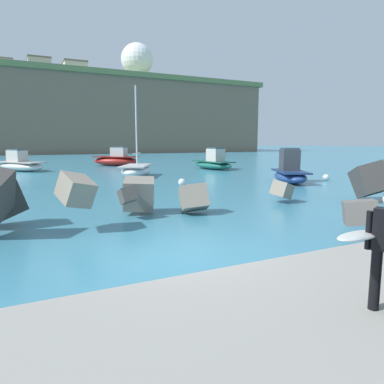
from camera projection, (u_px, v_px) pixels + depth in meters
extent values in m
plane|color=teal|center=(177.00, 255.00, 8.42)|extent=(400.00, 400.00, 0.00)
cube|color=gray|center=(296.00, 328.00, 4.85)|extent=(48.00, 4.40, 0.24)
cube|color=#605B56|center=(360.00, 212.00, 9.76)|extent=(1.23, 1.29, 0.81)
cube|color=gray|center=(282.00, 190.00, 15.55)|extent=(1.04, 0.94, 0.92)
cube|color=gray|center=(76.00, 190.00, 10.42)|extent=(1.18, 1.30, 1.16)
cube|color=gray|center=(194.00, 198.00, 13.14)|extent=(1.19, 1.33, 1.20)
cube|color=#3D3A38|center=(370.00, 180.00, 15.84)|extent=(1.67, 1.92, 1.86)
cube|color=#4C4944|center=(128.00, 195.00, 12.12)|extent=(0.59, 0.73, 0.73)
cube|color=slate|center=(139.00, 193.00, 13.15)|extent=(1.44, 1.60, 1.28)
cylinder|color=black|center=(375.00, 280.00, 5.10)|extent=(0.15, 0.15, 0.90)
cylinder|color=black|center=(369.00, 230.00, 5.08)|extent=(0.09, 0.09, 0.56)
ellipsoid|color=white|center=(362.00, 235.00, 5.05)|extent=(2.04, 1.22, 0.37)
cube|color=black|center=(376.00, 219.00, 5.78)|extent=(0.12, 0.07, 0.16)
ellipsoid|color=navy|center=(290.00, 177.00, 23.19)|extent=(3.55, 4.62, 0.79)
cube|color=navy|center=(290.00, 171.00, 23.14)|extent=(3.27, 4.25, 0.10)
cube|color=#33383D|center=(289.00, 160.00, 23.36)|extent=(1.55, 1.63, 1.38)
cube|color=#334C5B|center=(290.00, 149.00, 23.25)|extent=(1.40, 1.47, 0.12)
ellipsoid|color=maroon|center=(116.00, 161.00, 39.73)|extent=(5.33, 4.88, 1.05)
cube|color=maroon|center=(116.00, 157.00, 39.66)|extent=(4.90, 4.49, 0.10)
cube|color=#B7B2A8|center=(119.00, 152.00, 39.50)|extent=(1.99, 1.94, 0.98)
cube|color=#334C5B|center=(119.00, 147.00, 39.42)|extent=(1.79, 1.75, 0.12)
ellipsoid|color=beige|center=(21.00, 166.00, 32.55)|extent=(4.68, 5.84, 0.86)
cube|color=#9C9991|center=(20.00, 162.00, 32.49)|extent=(4.31, 5.37, 0.10)
cube|color=#B7B2A8|center=(17.00, 156.00, 32.63)|extent=(1.85, 2.05, 1.02)
cube|color=#334C5B|center=(17.00, 150.00, 32.55)|extent=(1.67, 1.84, 0.12)
ellipsoid|color=#1E6656|center=(213.00, 165.00, 34.82)|extent=(2.62, 5.42, 0.79)
cube|color=#164C41|center=(213.00, 162.00, 34.77)|extent=(2.41, 4.99, 0.10)
cube|color=#B7B2A8|center=(216.00, 155.00, 34.36)|extent=(1.37, 1.70, 1.20)
cube|color=#334C5B|center=(216.00, 148.00, 34.27)|extent=(1.23, 1.53, 0.12)
ellipsoid|color=white|center=(136.00, 171.00, 27.35)|extent=(4.05, 5.05, 0.88)
cube|color=#ACACAC|center=(136.00, 166.00, 27.30)|extent=(3.73, 4.64, 0.10)
cylinder|color=silver|center=(136.00, 126.00, 27.21)|extent=(0.12, 0.12, 6.03)
cylinder|color=silver|center=(137.00, 153.00, 27.51)|extent=(1.41, 2.46, 0.08)
sphere|color=silver|center=(326.00, 177.00, 24.55)|extent=(0.44, 0.44, 0.44)
sphere|color=silver|center=(182.00, 182.00, 21.62)|extent=(0.44, 0.44, 0.44)
cube|color=#756651|center=(47.00, 119.00, 93.09)|extent=(105.27, 42.10, 17.49)
cube|color=#667F4C|center=(45.00, 82.00, 91.79)|extent=(107.38, 42.94, 1.20)
cylinder|color=silver|center=(138.00, 81.00, 100.03)|extent=(5.91, 5.91, 2.41)
sphere|color=white|center=(137.00, 59.00, 99.23)|extent=(8.99, 8.99, 8.99)
cube|color=silver|center=(57.00, 77.00, 97.95)|extent=(6.75, 7.99, 3.82)
cube|color=#66564C|center=(57.00, 69.00, 97.66)|extent=(7.09, 8.38, 0.30)
cube|color=silver|center=(3.00, 70.00, 89.81)|extent=(4.76, 5.98, 4.40)
cube|color=#66564C|center=(2.00, 60.00, 89.48)|extent=(5.00, 6.28, 0.30)
cube|color=beige|center=(74.00, 72.00, 91.94)|extent=(5.49, 7.64, 4.06)
cube|color=#66564C|center=(74.00, 63.00, 91.64)|extent=(5.77, 8.03, 0.30)
cube|color=#B2ADA3|center=(39.00, 67.00, 85.36)|extent=(5.05, 4.94, 3.74)
cube|color=#66564C|center=(39.00, 58.00, 85.07)|extent=(5.31, 5.19, 0.30)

